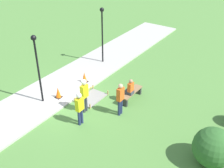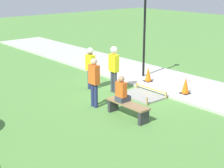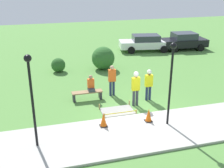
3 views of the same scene
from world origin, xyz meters
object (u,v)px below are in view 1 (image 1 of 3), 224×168
traffic_cone_near_patch (84,77)px  worker_supervisor (80,106)px  person_seated_on_bench (130,88)px  traffic_cone_far_patch (58,93)px  bystander_in_orange_shirt (120,97)px  lamppost_near (37,60)px  worker_assistant (84,93)px  lamppost_far (102,27)px  park_bench (131,94)px

traffic_cone_near_patch → worker_supervisor: size_ratio=0.37×
person_seated_on_bench → traffic_cone_far_patch: bearing=-59.3°
bystander_in_orange_shirt → lamppost_near: size_ratio=0.47×
traffic_cone_far_patch → worker_assistant: bearing=88.3°
worker_assistant → lamppost_far: lamppost_far is taller
traffic_cone_near_patch → worker_assistant: (2.17, 1.83, 0.72)m
bystander_in_orange_shirt → lamppost_near: lamppost_near is taller
traffic_cone_near_patch → lamppost_near: bearing=-11.3°
traffic_cone_far_patch → park_bench: (-2.24, 3.32, -0.06)m
bystander_in_orange_shirt → traffic_cone_far_patch: bearing=-78.1°
park_bench → lamppost_near: lamppost_near is taller
lamppost_far → worker_assistant: bearing=27.1°
traffic_cone_far_patch → park_bench: size_ratio=0.38×
traffic_cone_near_patch → bystander_in_orange_shirt: 3.75m
traffic_cone_near_patch → worker_assistant: size_ratio=0.35×
lamppost_far → worker_supervisor: bearing=27.1°
traffic_cone_near_patch → traffic_cone_far_patch: traffic_cone_near_patch is taller
traffic_cone_near_patch → traffic_cone_far_patch: 2.12m
person_seated_on_bench → lamppost_near: lamppost_near is taller
traffic_cone_far_patch → lamppost_near: size_ratio=0.17×
traffic_cone_near_patch → worker_assistant: 2.93m
person_seated_on_bench → worker_assistant: bearing=-34.7°
traffic_cone_near_patch → traffic_cone_far_patch: bearing=-3.2°
traffic_cone_far_patch → bystander_in_orange_shirt: bystander_in_orange_shirt is taller
park_bench → person_seated_on_bench: 0.56m
worker_supervisor → worker_assistant: (-0.92, -0.47, 0.10)m
bystander_in_orange_shirt → lamppost_far: (-4.27, -4.21, 1.54)m
traffic_cone_far_patch → park_bench: bearing=124.0°
bystander_in_orange_shirt → lamppost_far: lamppost_far is taller
worker_supervisor → lamppost_near: size_ratio=0.47×
park_bench → lamppost_near: size_ratio=0.44×
worker_assistant → bystander_in_orange_shirt: size_ratio=1.06×
traffic_cone_far_patch → bystander_in_orange_shirt: size_ratio=0.35×
traffic_cone_near_patch → lamppost_far: (-2.91, -0.77, 2.13)m
worker_supervisor → worker_assistant: bearing=-153.0°
lamppost_near → traffic_cone_far_patch: bearing=148.6°
traffic_cone_near_patch → lamppost_far: lamppost_far is taller
person_seated_on_bench → lamppost_far: bearing=-126.9°
park_bench → worker_supervisor: (3.22, -0.91, 0.69)m
park_bench → worker_assistant: bearing=-30.9°
bystander_in_orange_shirt → lamppost_near: 4.55m
traffic_cone_near_patch → worker_supervisor: 3.90m
lamppost_near → lamppost_far: size_ratio=1.01×
lamppost_far → person_seated_on_bench: bearing=53.1°
person_seated_on_bench → lamppost_far: (-3.02, -4.02, 1.70)m
traffic_cone_near_patch → park_bench: 3.20m
person_seated_on_bench → park_bench: bearing=-168.1°
worker_supervisor → lamppost_near: (-0.24, -2.86, 1.53)m
worker_assistant → bystander_in_orange_shirt: worker_assistant is taller
lamppost_far → bystander_in_orange_shirt: bearing=44.6°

